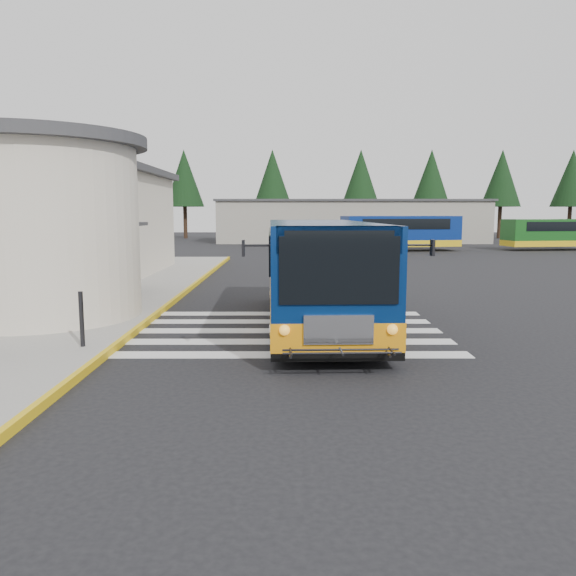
{
  "coord_description": "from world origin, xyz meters",
  "views": [
    {
      "loc": [
        -0.34,
        -14.6,
        2.95
      ],
      "look_at": [
        -0.32,
        -0.5,
        1.05
      ],
      "focal_mm": 35.0,
      "sensor_mm": 36.0,
      "label": 1
    }
  ],
  "objects_px": {
    "transit_bus": "(318,277)",
    "far_bus_a": "(400,231)",
    "far_bus_b": "(555,233)",
    "bollard": "(82,319)"
  },
  "relations": [
    {
      "from": "bollard",
      "to": "far_bus_a",
      "type": "distance_m",
      "value": 34.29
    },
    {
      "from": "bollard",
      "to": "far_bus_b",
      "type": "relative_size",
      "value": 0.14
    },
    {
      "from": "transit_bus",
      "to": "bollard",
      "type": "xyz_separation_m",
      "value": [
        -5.12,
        -2.85,
        -0.56
      ]
    },
    {
      "from": "bollard",
      "to": "far_bus_a",
      "type": "xyz_separation_m",
      "value": [
        13.04,
        31.71,
        0.77
      ]
    },
    {
      "from": "far_bus_a",
      "to": "bollard",
      "type": "bearing_deg",
      "value": 147.22
    },
    {
      "from": "transit_bus",
      "to": "far_bus_a",
      "type": "height_order",
      "value": "transit_bus"
    },
    {
      "from": "far_bus_b",
      "to": "transit_bus",
      "type": "bearing_deg",
      "value": 137.65
    },
    {
      "from": "far_bus_a",
      "to": "far_bus_b",
      "type": "xyz_separation_m",
      "value": [
        12.46,
        1.14,
        -0.14
      ]
    },
    {
      "from": "transit_bus",
      "to": "far_bus_b",
      "type": "xyz_separation_m",
      "value": [
        20.38,
        30.0,
        0.06
      ]
    },
    {
      "from": "transit_bus",
      "to": "far_bus_a",
      "type": "bearing_deg",
      "value": 72.94
    }
  ]
}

